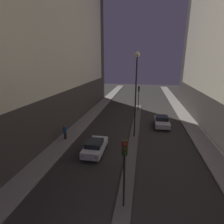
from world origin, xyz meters
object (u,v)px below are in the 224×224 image
at_px(car_left_lane, 95,146).
at_px(pedestrian_on_left_sidewalk, 65,132).
at_px(street_lamp, 136,79).
at_px(traffic_light_mid, 139,93).
at_px(car_right_lane, 162,121).
at_px(traffic_light_near, 124,159).

height_order(car_left_lane, pedestrian_on_left_sidewalk, pedestrian_on_left_sidewalk).
bearing_deg(street_lamp, car_left_lane, -128.34).
height_order(street_lamp, pedestrian_on_left_sidewalk, street_lamp).
distance_m(traffic_light_mid, car_right_lane, 8.40).
xyz_separation_m(traffic_light_near, street_lamp, (0.00, 10.86, 3.54)).
height_order(traffic_light_mid, pedestrian_on_left_sidewalk, traffic_light_mid).
bearing_deg(car_left_lane, car_right_lane, 51.52).
height_order(traffic_light_mid, car_right_lane, traffic_light_mid).
distance_m(traffic_light_near, pedestrian_on_left_sidewalk, 11.95).
distance_m(traffic_light_mid, pedestrian_on_left_sidewalk, 16.11).
height_order(car_right_lane, pedestrian_on_left_sidewalk, pedestrian_on_left_sidewalk).
xyz_separation_m(traffic_light_mid, car_left_lane, (-3.62, -16.17, -2.72)).
distance_m(car_left_lane, pedestrian_on_left_sidewalk, 4.90).
bearing_deg(car_right_lane, traffic_light_mid, 117.11).
bearing_deg(car_right_lane, traffic_light_near, -103.23).
bearing_deg(traffic_light_mid, pedestrian_on_left_sidewalk, -119.75).
height_order(traffic_light_mid, car_left_lane, traffic_light_mid).
relative_size(traffic_light_mid, car_right_lane, 1.08).
height_order(traffic_light_near, car_left_lane, traffic_light_near).
distance_m(traffic_light_near, car_left_lane, 7.74).
xyz_separation_m(traffic_light_mid, pedestrian_on_left_sidewalk, (-7.90, -13.83, -2.41)).
distance_m(traffic_light_near, traffic_light_mid, 22.46).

